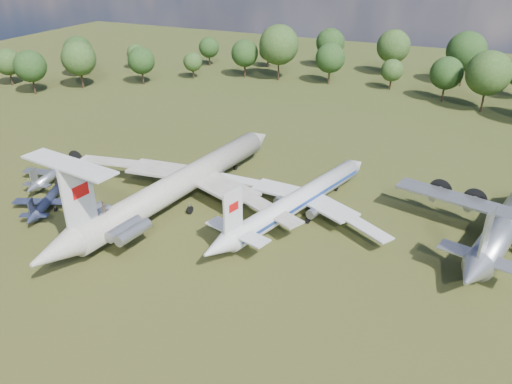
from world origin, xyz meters
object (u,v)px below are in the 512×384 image
at_px(il62_airliner, 182,187).
at_px(an12_transport, 503,230).
at_px(small_prop_west, 47,204).
at_px(person_on_il62, 103,207).
at_px(small_prop_northwest, 54,176).
at_px(tu104_jet, 298,203).

xyz_separation_m(il62_airliner, an12_transport, (47.09, 8.13, -0.47)).
height_order(il62_airliner, small_prop_west, il62_airliner).
relative_size(small_prop_west, person_on_il62, 8.45).
xyz_separation_m(il62_airliner, small_prop_northwest, (-24.59, -2.74, -1.60)).
bearing_deg(an12_transport, person_on_il62, -140.79).
height_order(il62_airliner, small_prop_northwest, il62_airliner).
relative_size(il62_airliner, an12_transport, 1.61).
bearing_deg(person_on_il62, small_prop_west, -0.25).
bearing_deg(il62_airliner, small_prop_west, -140.94).
bearing_deg(tu104_jet, il62_airliner, -152.55).
bearing_deg(small_prop_west, il62_airliner, 8.27).
bearing_deg(small_prop_northwest, small_prop_west, -64.29).
height_order(tu104_jet, small_prop_west, tu104_jet).
relative_size(small_prop_northwest, person_on_il62, 9.40).
relative_size(an12_transport, small_prop_northwest, 2.16).
bearing_deg(tu104_jet, small_prop_west, -142.19).
relative_size(an12_transport, person_on_il62, 20.32).
distance_m(tu104_jet, small_prop_northwest, 43.58).
bearing_deg(small_prop_west, tu104_jet, -0.98).
height_order(tu104_jet, small_prop_northwest, tu104_jet).
xyz_separation_m(tu104_jet, small_prop_west, (-36.51, -14.86, -1.04)).
distance_m(small_prop_west, small_prop_northwest, 10.56).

